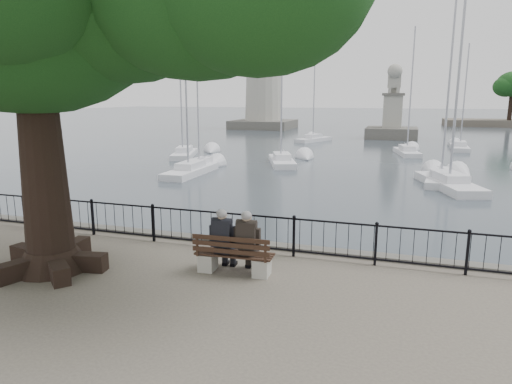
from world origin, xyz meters
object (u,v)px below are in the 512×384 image
at_px(person_right, 248,244).
at_px(lighthouse, 264,51).
at_px(lion_monument, 392,120).
at_px(bench, 234,260).
at_px(person_left, 224,242).

distance_m(person_right, lighthouse, 64.42).
bearing_deg(person_right, lion_monument, 87.98).
bearing_deg(lighthouse, bench, -73.60).
height_order(bench, lion_monument, lion_monument).
bearing_deg(lion_monument, person_left, -92.69).
distance_m(bench, person_right, 0.49).
bearing_deg(person_left, lighthouse, 106.19).
xyz_separation_m(person_left, lion_monument, (2.30, 48.88, 0.52)).
height_order(person_right, lion_monument, lion_monument).
xyz_separation_m(bench, person_left, (-0.27, 0.09, 0.36)).
height_order(lighthouse, lion_monument, lighthouse).
distance_m(bench, lion_monument, 49.02).
relative_size(person_left, lion_monument, 0.17).
distance_m(person_left, lion_monument, 48.93).
relative_size(bench, person_left, 1.21).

